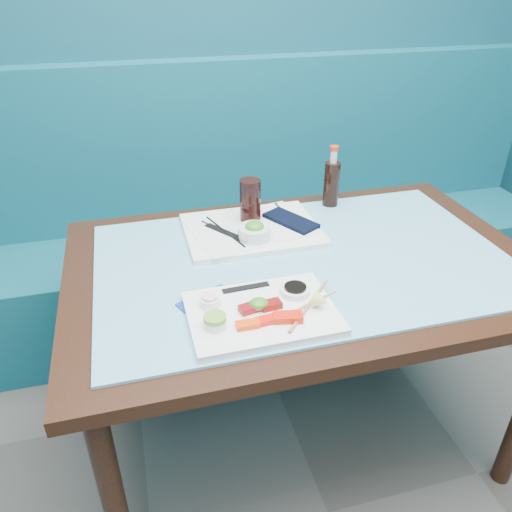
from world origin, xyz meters
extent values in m
cube|color=#105665|center=(0.00, 2.22, 0.23)|extent=(3.00, 0.55, 0.45)
cube|color=#105665|center=(0.00, 2.44, 0.70)|extent=(3.00, 0.12, 0.95)
cube|color=black|center=(0.00, 1.45, 0.73)|extent=(1.40, 0.90, 0.04)
cylinder|color=black|center=(-0.62, 1.08, 0.35)|extent=(0.06, 0.06, 0.71)
cylinder|color=black|center=(-0.62, 1.82, 0.35)|extent=(0.06, 0.06, 0.71)
cylinder|color=black|center=(0.62, 1.82, 0.35)|extent=(0.06, 0.06, 0.71)
cube|color=#6AB4D4|center=(0.00, 1.45, 0.75)|extent=(1.22, 0.76, 0.01)
cube|color=white|center=(-0.20, 1.21, 0.77)|extent=(0.37, 0.26, 0.02)
cube|color=#FF420A|center=(-0.25, 1.16, 0.78)|extent=(0.06, 0.03, 0.01)
cube|color=#FE190A|center=(-0.20, 1.16, 0.78)|extent=(0.06, 0.03, 0.01)
cube|color=red|center=(-0.15, 1.16, 0.79)|extent=(0.08, 0.05, 0.02)
cube|color=maroon|center=(-0.23, 1.22, 0.79)|extent=(0.06, 0.04, 0.02)
cube|color=maroon|center=(-0.17, 1.22, 0.79)|extent=(0.06, 0.04, 0.02)
ellipsoid|color=#37821E|center=(-0.20, 1.22, 0.79)|extent=(0.06, 0.06, 0.03)
cylinder|color=white|center=(-0.32, 1.18, 0.79)|extent=(0.06, 0.06, 0.02)
cylinder|color=#6CAB37|center=(-0.32, 1.18, 0.80)|extent=(0.06, 0.06, 0.01)
cylinder|color=white|center=(-0.32, 1.27, 0.79)|extent=(0.06, 0.06, 0.02)
cylinder|color=#F7DBCB|center=(-0.32, 1.27, 0.80)|extent=(0.05, 0.05, 0.01)
cylinder|color=white|center=(-0.09, 1.26, 0.78)|extent=(0.09, 0.09, 0.02)
cylinder|color=black|center=(-0.09, 1.26, 0.80)|extent=(0.07, 0.07, 0.01)
cone|color=#F4F574|center=(-0.05, 1.18, 0.80)|extent=(0.06, 0.06, 0.05)
cube|color=black|center=(-0.21, 1.32, 0.78)|extent=(0.13, 0.03, 0.00)
cylinder|color=tan|center=(-0.09, 1.20, 0.78)|extent=(0.20, 0.09, 0.01)
cylinder|color=#9D7A4A|center=(-0.08, 1.20, 0.78)|extent=(0.17, 0.19, 0.01)
cube|color=white|center=(-0.11, 1.66, 0.77)|extent=(0.43, 0.33, 0.02)
cube|color=white|center=(-0.11, 1.66, 0.78)|extent=(0.43, 0.34, 0.00)
cylinder|color=silver|center=(-0.12, 1.58, 0.79)|extent=(0.13, 0.13, 0.04)
ellipsoid|color=#3A8E20|center=(-0.12, 1.58, 0.82)|extent=(0.08, 0.08, 0.03)
cylinder|color=black|center=(-0.10, 1.71, 0.85)|extent=(0.09, 0.09, 0.14)
cube|color=black|center=(0.03, 1.66, 0.78)|extent=(0.16, 0.21, 0.01)
cylinder|color=white|center=(0.02, 1.76, 0.78)|extent=(0.01, 0.08, 0.01)
cylinder|color=black|center=(-0.21, 1.65, 0.78)|extent=(0.11, 0.19, 0.01)
cylinder|color=black|center=(-0.20, 1.65, 0.78)|extent=(0.08, 0.23, 0.01)
cube|color=black|center=(-0.20, 1.65, 0.78)|extent=(0.11, 0.14, 0.00)
cylinder|color=black|center=(0.22, 1.79, 0.84)|extent=(0.06, 0.06, 0.16)
cylinder|color=silver|center=(0.22, 1.79, 0.94)|extent=(0.03, 0.03, 0.05)
cylinder|color=red|center=(0.22, 1.79, 0.97)|extent=(0.04, 0.04, 0.01)
cube|color=navy|center=(-0.31, 1.28, 0.76)|extent=(0.19, 0.19, 0.01)
camera|label=1|loc=(-0.47, 0.25, 1.53)|focal=35.00mm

